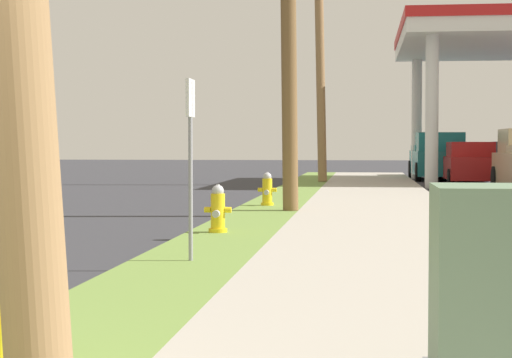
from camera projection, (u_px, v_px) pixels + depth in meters
fire_hydrant_second at (218, 211)px, 13.63m from camera, size 0.42×0.38×0.74m
fire_hydrant_third at (267, 191)px, 19.65m from camera, size 0.42×0.37×0.74m
utility_pole_background at (320, 36)px, 32.14m from camera, size 0.90×1.24×10.48m
utility_cabinet at (477, 295)px, 4.88m from camera, size 0.54×0.79×1.13m
street_sign_post at (190, 131)px, 10.26m from camera, size 0.05×0.36×2.12m
car_red_by_near_pump at (469, 164)px, 33.61m from camera, size 1.96×4.51×1.57m
truck_teal_at_forecourt at (437, 158)px, 37.09m from camera, size 2.18×5.42×1.97m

